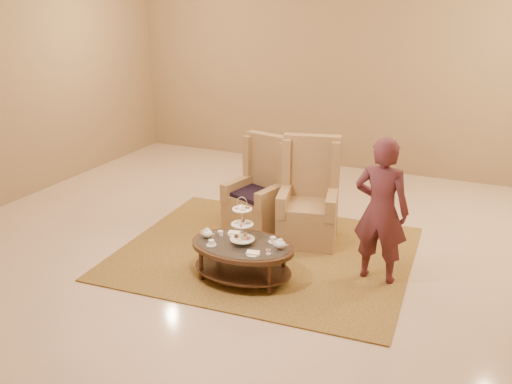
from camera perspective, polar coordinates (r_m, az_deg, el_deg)
The scene contains 8 objects.
ground at distance 6.29m, azimuth 0.13°, elevation -7.42°, with size 8.00×8.00×0.00m, color beige.
ceiling at distance 6.29m, azimuth 0.13°, elevation -7.42°, with size 8.00×8.00×0.02m, color silver.
wall_back at distance 9.46m, azimuth 10.39°, elevation 12.60°, with size 8.00×0.04×3.50m, color #9B7D54.
rug at distance 6.58m, azimuth 0.95°, elevation -6.06°, with size 3.37×2.87×0.02m.
tea_table at distance 5.87m, azimuth -1.36°, elevation -5.86°, with size 1.11×0.77×0.92m.
armchair_left at distance 7.14m, azimuth 0.42°, elevation -0.55°, with size 0.76×0.78×1.17m.
armchair_right at distance 6.81m, azimuth 5.29°, elevation -1.47°, with size 0.82×0.83×1.25m.
person at distance 5.84m, azimuth 12.40°, elevation -1.84°, with size 0.58×0.40×1.54m.
Camera 1 is at (2.30, -5.11, 2.87)m, focal length 40.00 mm.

